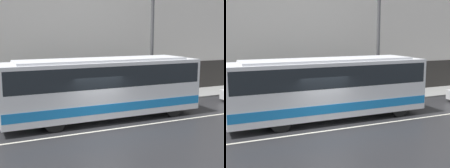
{
  "view_description": "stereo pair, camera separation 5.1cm",
  "coord_description": "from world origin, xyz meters",
  "views": [
    {
      "loc": [
        -5.55,
        -13.24,
        4.63
      ],
      "look_at": [
        1.25,
        1.81,
        1.9
      ],
      "focal_mm": 50.0,
      "sensor_mm": 36.0,
      "label": 1
    },
    {
      "loc": [
        -5.5,
        -13.26,
        4.63
      ],
      "look_at": [
        1.25,
        1.81,
        1.9
      ],
      "focal_mm": 50.0,
      "sensor_mm": 36.0,
      "label": 2
    }
  ],
  "objects": [
    {
      "name": "pedestrian_waiting",
      "position": [
        -2.53,
        5.13,
        0.94
      ],
      "size": [
        0.36,
        0.36,
        1.75
      ],
      "color": "#1E5933",
      "rests_on": "sidewalk"
    },
    {
      "name": "building_facade",
      "position": [
        0.0,
        7.11,
        4.51
      ],
      "size": [
        60.0,
        0.35,
        9.34
      ],
      "color": "silver",
      "rests_on": "ground_plane"
    },
    {
      "name": "transit_bus",
      "position": [
        0.75,
        1.81,
        1.85
      ],
      "size": [
        10.7,
        2.54,
        3.28
      ],
      "color": "silver",
      "rests_on": "ground_plane"
    },
    {
      "name": "lane_stripe",
      "position": [
        0.0,
        0.0,
        0.0
      ],
      "size": [
        54.0,
        0.14,
        0.01
      ],
      "color": "beige",
      "rests_on": "ground_plane"
    },
    {
      "name": "utility_pole_near",
      "position": [
        5.31,
        4.45,
        3.79
      ],
      "size": [
        0.22,
        0.22,
        7.34
      ],
      "color": "#4C4C4F",
      "rests_on": "sidewalk"
    },
    {
      "name": "ground_plane",
      "position": [
        0.0,
        0.0,
        0.0
      ],
      "size": [
        60.0,
        60.0,
        0.0
      ],
      "primitive_type": "plane",
      "color": "#262628"
    },
    {
      "name": "sidewalk",
      "position": [
        0.0,
        5.48,
        0.06
      ],
      "size": [
        60.0,
        2.97,
        0.12
      ],
      "color": "gray",
      "rests_on": "ground_plane"
    }
  ]
}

